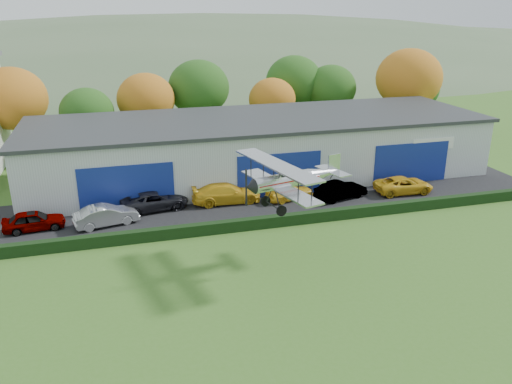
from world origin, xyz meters
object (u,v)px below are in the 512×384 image
object	(u,v)px
car_3	(226,193)
car_5	(341,190)
car_4	(289,192)
biplane	(291,178)
car_2	(155,200)
car_1	(106,215)
hangar	(259,146)
car_0	(34,220)
car_6	(404,185)

from	to	relation	value
car_3	car_5	xyz separation A→B (m)	(9.05, -1.67, -0.06)
car_4	biplane	bearing A→B (deg)	149.18
car_2	car_3	size ratio (longest dim) A/B	0.94
car_1	car_4	bearing A→B (deg)	-98.05
car_2	biplane	world-z (taller)	biplane
hangar	car_0	world-z (taller)	hangar
car_1	car_3	world-z (taller)	car_3
car_5	car_0	bearing A→B (deg)	74.93
car_2	car_5	distance (m)	14.68
biplane	hangar	bearing A→B (deg)	66.09
car_4	car_5	size ratio (longest dim) A/B	0.89
hangar	car_6	bearing A→B (deg)	-38.93
car_3	car_6	xyz separation A→B (m)	(14.63, -1.80, -0.11)
hangar	car_3	distance (m)	8.02
car_3	car_4	xyz separation A→B (m)	(5.00, -0.77, -0.12)
car_5	car_3	bearing A→B (deg)	64.72
car_1	biplane	size ratio (longest dim) A/B	0.59
hangar	car_0	xyz separation A→B (m)	(-18.44, -7.95, -1.91)
car_0	car_5	world-z (taller)	car_5
car_0	hangar	bearing A→B (deg)	-72.09
car_1	biplane	distance (m)	14.29
hangar	car_5	size ratio (longest dim) A/B	9.25
hangar	car_1	bearing A→B (deg)	-148.28
car_2	biplane	size ratio (longest dim) A/B	0.67
car_5	car_6	size ratio (longest dim) A/B	0.91
car_1	biplane	world-z (taller)	biplane
car_2	car_3	xyz separation A→B (m)	(5.53, -0.04, 0.08)
car_3	car_4	size ratio (longest dim) A/B	1.39
car_0	car_2	bearing A→B (deg)	-84.51
car_2	car_5	xyz separation A→B (m)	(14.58, -1.71, 0.02)
car_2	car_3	world-z (taller)	car_3
car_5	car_6	xyz separation A→B (m)	(5.58, -0.13, -0.05)
car_4	car_3	bearing A→B (deg)	69.75
car_1	car_3	xyz separation A→B (m)	(9.12, 2.05, 0.05)
car_0	car_3	xyz separation A→B (m)	(13.93, 1.58, 0.09)
car_0	car_2	xyz separation A→B (m)	(8.39, 1.62, 0.01)
biplane	car_3	bearing A→B (deg)	84.88
car_3	car_1	bearing A→B (deg)	103.63
car_6	car_1	bearing A→B (deg)	93.39
car_6	car_4	bearing A→B (deg)	86.69
car_6	biplane	size ratio (longest dim) A/B	0.64
car_0	biplane	distance (m)	18.42
car_1	car_2	distance (m)	4.16
car_1	car_6	bearing A→B (deg)	-102.62
car_3	car_6	bearing A→B (deg)	-96.07
car_2	car_5	world-z (taller)	car_5
car_4	biplane	world-z (taller)	biplane
car_0	car_6	distance (m)	28.56
car_3	car_5	distance (m)	9.20
hangar	car_1	world-z (taller)	hangar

